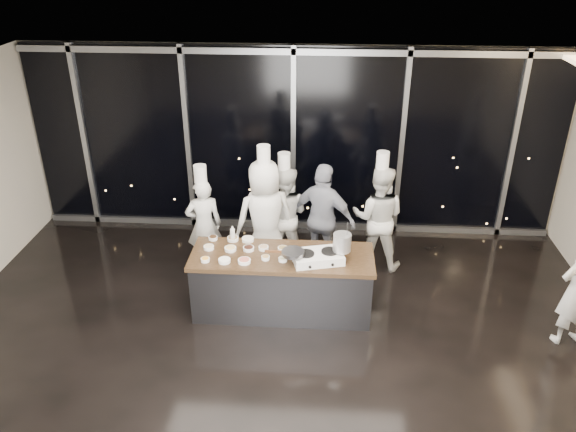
{
  "coord_description": "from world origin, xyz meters",
  "views": [
    {
      "loc": [
        0.52,
        -5.54,
        4.77
      ],
      "look_at": [
        0.06,
        1.2,
        1.34
      ],
      "focal_mm": 35.0,
      "sensor_mm": 36.0,
      "label": 1
    }
  ],
  "objects_px": {
    "chef_right": "(378,217)",
    "demo_counter": "(282,283)",
    "stock_pot": "(342,242)",
    "chef_left": "(265,218)",
    "chef_far_left": "(204,224)",
    "chef_center": "(284,214)",
    "guest": "(323,219)",
    "frying_pan": "(292,253)",
    "stove": "(318,257)"
  },
  "relations": [
    {
      "from": "demo_counter",
      "to": "chef_center",
      "type": "distance_m",
      "value": 1.43
    },
    {
      "from": "stock_pot",
      "to": "chef_center",
      "type": "xyz_separation_m",
      "value": [
        -0.86,
        1.44,
        -0.35
      ]
    },
    {
      "from": "chef_far_left",
      "to": "chef_right",
      "type": "distance_m",
      "value": 2.67
    },
    {
      "from": "demo_counter",
      "to": "chef_center",
      "type": "relative_size",
      "value": 1.34
    },
    {
      "from": "frying_pan",
      "to": "chef_left",
      "type": "relative_size",
      "value": 0.26
    },
    {
      "from": "frying_pan",
      "to": "stock_pot",
      "type": "bearing_deg",
      "value": -1.19
    },
    {
      "from": "demo_counter",
      "to": "stock_pot",
      "type": "height_order",
      "value": "stock_pot"
    },
    {
      "from": "frying_pan",
      "to": "chef_far_left",
      "type": "distance_m",
      "value": 1.92
    },
    {
      "from": "chef_far_left",
      "to": "chef_right",
      "type": "height_order",
      "value": "chef_right"
    },
    {
      "from": "chef_far_left",
      "to": "chef_center",
      "type": "distance_m",
      "value": 1.25
    },
    {
      "from": "stove",
      "to": "chef_far_left",
      "type": "bearing_deg",
      "value": 132.09
    },
    {
      "from": "chef_left",
      "to": "guest",
      "type": "xyz_separation_m",
      "value": [
        0.87,
        0.14,
        -0.06
      ]
    },
    {
      "from": "frying_pan",
      "to": "chef_left",
      "type": "bearing_deg",
      "value": 97.78
    },
    {
      "from": "stove",
      "to": "chef_right",
      "type": "relative_size",
      "value": 0.38
    },
    {
      "from": "demo_counter",
      "to": "chef_left",
      "type": "xyz_separation_m",
      "value": [
        -0.33,
        0.98,
        0.49
      ]
    },
    {
      "from": "demo_counter",
      "to": "chef_left",
      "type": "bearing_deg",
      "value": 108.74
    },
    {
      "from": "frying_pan",
      "to": "chef_right",
      "type": "bearing_deg",
      "value": 36.65
    },
    {
      "from": "chef_right",
      "to": "chef_left",
      "type": "bearing_deg",
      "value": 21.95
    },
    {
      "from": "stock_pot",
      "to": "chef_far_left",
      "type": "xyz_separation_m",
      "value": [
        -2.07,
        1.1,
        -0.38
      ]
    },
    {
      "from": "chef_far_left",
      "to": "chef_center",
      "type": "relative_size",
      "value": 0.95
    },
    {
      "from": "chef_center",
      "to": "stock_pot",
      "type": "bearing_deg",
      "value": 129.14
    },
    {
      "from": "chef_right",
      "to": "demo_counter",
      "type": "bearing_deg",
      "value": 54.51
    },
    {
      "from": "stove",
      "to": "chef_right",
      "type": "bearing_deg",
      "value": 43.39
    },
    {
      "from": "stove",
      "to": "chef_left",
      "type": "relative_size",
      "value": 0.35
    },
    {
      "from": "chef_left",
      "to": "chef_far_left",
      "type": "bearing_deg",
      "value": -27.31
    },
    {
      "from": "guest",
      "to": "chef_right",
      "type": "relative_size",
      "value": 0.92
    },
    {
      "from": "demo_counter",
      "to": "stove",
      "type": "bearing_deg",
      "value": -13.96
    },
    {
      "from": "demo_counter",
      "to": "chef_left",
      "type": "distance_m",
      "value": 1.14
    },
    {
      "from": "stove",
      "to": "chef_far_left",
      "type": "relative_size",
      "value": 0.42
    },
    {
      "from": "demo_counter",
      "to": "chef_center",
      "type": "xyz_separation_m",
      "value": [
        -0.07,
        1.38,
        0.36
      ]
    },
    {
      "from": "chef_far_left",
      "to": "guest",
      "type": "height_order",
      "value": "guest"
    },
    {
      "from": "chef_center",
      "to": "chef_right",
      "type": "distance_m",
      "value": 1.45
    },
    {
      "from": "chef_left",
      "to": "chef_right",
      "type": "distance_m",
      "value": 1.75
    },
    {
      "from": "stove",
      "to": "stock_pot",
      "type": "distance_m",
      "value": 0.37
    },
    {
      "from": "stove",
      "to": "guest",
      "type": "bearing_deg",
      "value": 72.69
    },
    {
      "from": "chef_left",
      "to": "guest",
      "type": "relative_size",
      "value": 1.18
    },
    {
      "from": "demo_counter",
      "to": "guest",
      "type": "bearing_deg",
      "value": 64.27
    },
    {
      "from": "frying_pan",
      "to": "demo_counter",
      "type": "bearing_deg",
      "value": 111.74
    },
    {
      "from": "demo_counter",
      "to": "stove",
      "type": "distance_m",
      "value": 0.71
    },
    {
      "from": "chef_far_left",
      "to": "chef_right",
      "type": "xyz_separation_m",
      "value": [
        2.66,
        0.27,
        0.07
      ]
    },
    {
      "from": "chef_far_left",
      "to": "chef_center",
      "type": "xyz_separation_m",
      "value": [
        1.21,
        0.34,
        0.03
      ]
    },
    {
      "from": "demo_counter",
      "to": "chef_right",
      "type": "xyz_separation_m",
      "value": [
        1.38,
        1.31,
        0.4
      ]
    },
    {
      "from": "chef_right",
      "to": "frying_pan",
      "type": "bearing_deg",
      "value": 62.01
    },
    {
      "from": "stock_pot",
      "to": "chef_center",
      "type": "relative_size",
      "value": 0.13
    },
    {
      "from": "demo_counter",
      "to": "stock_pot",
      "type": "distance_m",
      "value": 1.06
    },
    {
      "from": "chef_left",
      "to": "chef_right",
      "type": "height_order",
      "value": "chef_left"
    },
    {
      "from": "demo_counter",
      "to": "stove",
      "type": "height_order",
      "value": "stove"
    },
    {
      "from": "guest",
      "to": "demo_counter",
      "type": "bearing_deg",
      "value": 88.85
    },
    {
      "from": "demo_counter",
      "to": "guest",
      "type": "distance_m",
      "value": 1.32
    },
    {
      "from": "chef_center",
      "to": "guest",
      "type": "bearing_deg",
      "value": 165.42
    }
  ]
}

